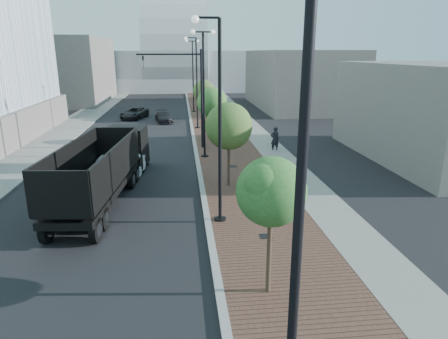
{
  "coord_description": "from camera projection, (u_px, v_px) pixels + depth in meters",
  "views": [
    {
      "loc": [
        -1.09,
        -7.28,
        7.76
      ],
      "look_at": [
        1.0,
        12.0,
        2.0
      ],
      "focal_mm": 31.76,
      "sensor_mm": 36.0,
      "label": 1
    }
  ],
  "objects": [
    {
      "name": "streetlight_2",
      "position": [
        204.0,
        94.0,
        28.92
      ],
      "size": [
        1.72,
        0.56,
        9.28
      ],
      "color": "black",
      "rests_on": "ground"
    },
    {
      "name": "commercial_block_nw",
      "position": [
        60.0,
        70.0,
        62.95
      ],
      "size": [
        14.0,
        20.0,
        10.0
      ],
      "primitive_type": "cube",
      "color": "#5E5954",
      "rests_on": "ground"
    },
    {
      "name": "convention_center",
      "position": [
        175.0,
        60.0,
        88.35
      ],
      "size": [
        50.0,
        30.0,
        50.0
      ],
      "color": "#AEB4B9",
      "rests_on": "ground"
    },
    {
      "name": "streetlight_3",
      "position": [
        196.0,
        87.0,
        40.48
      ],
      "size": [
        1.44,
        0.56,
        9.21
      ],
      "color": "black",
      "rests_on": "ground"
    },
    {
      "name": "tree_3",
      "position": [
        204.0,
        91.0,
        45.64
      ],
      "size": [
        2.58,
        2.56,
        4.73
      ],
      "color": "#382619",
      "rests_on": "ground"
    },
    {
      "name": "dark_car_far",
      "position": [
        164.0,
        117.0,
        45.6
      ],
      "size": [
        2.44,
        4.45,
        1.22
      ],
      "primitive_type": "imported",
      "rotation": [
        0.0,
        0.0,
        0.18
      ],
      "color": "black",
      "rests_on": "ground"
    },
    {
      "name": "traffic_mast",
      "position": [
        190.0,
        88.0,
        31.64
      ],
      "size": [
        5.09,
        0.2,
        8.0
      ],
      "color": "black",
      "rests_on": "ground"
    },
    {
      "name": "sidewalk",
      "position": [
        220.0,
        119.0,
        47.73
      ],
      "size": [
        7.0,
        140.0,
        0.12
      ],
      "primitive_type": "cube",
      "color": "#4C2D23",
      "rests_on": "ground"
    },
    {
      "name": "west_sidewalk",
      "position": [
        79.0,
        121.0,
        46.02
      ],
      "size": [
        4.0,
        140.0,
        0.12
      ],
      "primitive_type": "cube",
      "color": "slate",
      "rests_on": "ground"
    },
    {
      "name": "commercial_block_ne",
      "position": [
        298.0,
        79.0,
        57.43
      ],
      "size": [
        12.0,
        22.0,
        8.0
      ],
      "primitive_type": "cube",
      "color": "#625D58",
      "rests_on": "ground"
    },
    {
      "name": "utility_cover_1",
      "position": [
        266.0,
        236.0,
        17.1
      ],
      "size": [
        0.5,
        0.5,
        0.02
      ],
      "primitive_type": "cube",
      "color": "black",
      "rests_on": "sidewalk"
    },
    {
      "name": "tree_2",
      "position": [
        213.0,
        103.0,
        34.17
      ],
      "size": [
        2.63,
        2.63,
        4.9
      ],
      "color": "#382619",
      "rests_on": "ground"
    },
    {
      "name": "streetlight_4",
      "position": [
        193.0,
        76.0,
        51.79
      ],
      "size": [
        1.72,
        0.56,
        9.28
      ],
      "color": "black",
      "rests_on": "ground"
    },
    {
      "name": "white_sedan",
      "position": [
        115.0,
        170.0,
        24.12
      ],
      "size": [
        3.36,
        5.54,
        1.72
      ],
      "primitive_type": "imported",
      "rotation": [
        0.0,
        0.0,
        -0.32
      ],
      "color": "silver",
      "rests_on": "ground"
    },
    {
      "name": "concrete_strip",
      "position": [
        242.0,
        118.0,
        48.0
      ],
      "size": [
        2.4,
        140.0,
        0.13
      ],
      "primitive_type": "cube",
      "color": "slate",
      "rests_on": "ground"
    },
    {
      "name": "dark_car_mid",
      "position": [
        134.0,
        113.0,
        48.05
      ],
      "size": [
        3.49,
        5.27,
        1.34
      ],
      "primitive_type": "imported",
      "rotation": [
        0.0,
        0.0,
        -0.28
      ],
      "color": "black",
      "rests_on": "ground"
    },
    {
      "name": "pedestrian",
      "position": [
        275.0,
        139.0,
        31.93
      ],
      "size": [
        0.81,
        0.6,
        2.02
      ],
      "primitive_type": "imported",
      "rotation": [
        0.0,
        0.0,
        3.31
      ],
      "color": "black",
      "rests_on": "ground"
    },
    {
      "name": "commercial_block_e",
      "position": [
        441.0,
        112.0,
        29.19
      ],
      "size": [
        10.0,
        16.0,
        7.0
      ],
      "primitive_type": "cube",
      "color": "#65605A",
      "rests_on": "ground"
    },
    {
      "name": "utility_cover_2",
      "position": [
        233.0,
        166.0,
        27.58
      ],
      "size": [
        0.5,
        0.5,
        0.02
      ],
      "primitive_type": "cube",
      "color": "black",
      "rests_on": "sidewalk"
    },
    {
      "name": "streetlight_1",
      "position": [
        217.0,
        132.0,
        17.61
      ],
      "size": [
        1.44,
        0.56,
        9.21
      ],
      "color": "black",
      "rests_on": "ground"
    },
    {
      "name": "dump_truck",
      "position": [
        114.0,
        163.0,
        23.58
      ],
      "size": [
        3.77,
        13.52,
        3.41
      ],
      "rotation": [
        0.0,
        0.0,
        -0.1
      ],
      "color": "black",
      "rests_on": "ground"
    },
    {
      "name": "curb",
      "position": [
        191.0,
        119.0,
        47.36
      ],
      "size": [
        0.3,
        140.0,
        0.14
      ],
      "primitive_type": "cube",
      "color": "gray",
      "rests_on": "ground"
    },
    {
      "name": "tree_0",
      "position": [
        273.0,
        192.0,
        12.24
      ],
      "size": [
        2.28,
        2.21,
        4.73
      ],
      "color": "#382619",
      "rests_on": "ground"
    },
    {
      "name": "tree_1",
      "position": [
        230.0,
        126.0,
        22.7
      ],
      "size": [
        2.71,
        2.71,
        5.04
      ],
      "color": "#382619",
      "rests_on": "ground"
    },
    {
      "name": "streetlight_0",
      "position": [
        297.0,
        253.0,
        6.05
      ],
      "size": [
        1.72,
        0.56,
        9.28
      ],
      "color": "black",
      "rests_on": "ground"
    }
  ]
}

